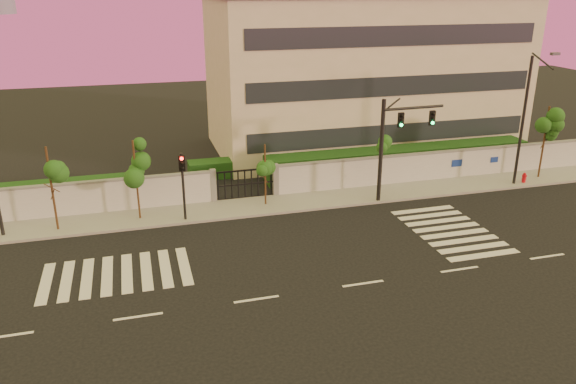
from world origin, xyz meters
The scene contains 15 objects.
ground centered at (0.00, 0.00, 0.00)m, with size 120.00×120.00×0.00m, color black.
sidewalk centered at (0.00, 10.50, 0.07)m, with size 60.00×3.00×0.15m, color gray.
perimeter_wall centered at (0.10, 12.00, 1.07)m, with size 60.00×0.36×2.20m.
hedge_row centered at (1.17, 14.74, 0.82)m, with size 41.00×4.25×1.80m.
institutional_building centered at (9.00, 21.99, 6.16)m, with size 24.40×12.40×12.25m.
road_markings centered at (-1.58, 3.76, 0.01)m, with size 57.00×7.62×0.02m.
street_tree_b centered at (-13.97, 10.01, 3.59)m, with size 1.51×1.20×4.87m.
street_tree_c centered at (-9.54, 10.39, 3.52)m, with size 1.41×1.12×4.79m.
street_tree_d centered at (-2.01, 10.54, 2.91)m, with size 1.30×1.03×3.95m.
street_tree_e centered at (5.49, 10.38, 2.84)m, with size 1.33×1.06×3.86m.
street_tree_f centered at (17.73, 10.40, 3.81)m, with size 1.64×1.30×5.17m.
traffic_signal_main centered at (5.77, 9.25, 4.12)m, with size 4.13×0.43×6.52m.
traffic_signal_secondary centered at (-7.04, 9.46, 2.61)m, with size 0.32×0.32×4.11m.
streetlight_east centered at (15.17, 9.48, 4.90)m, with size 0.54×2.18×9.07m.
fire_hydrant centered at (15.94, 9.65, 0.42)m, with size 0.31×0.31×0.84m.
Camera 1 is at (-9.47, -20.82, 12.86)m, focal length 35.00 mm.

